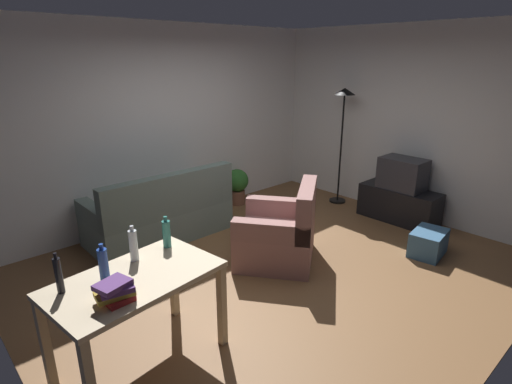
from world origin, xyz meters
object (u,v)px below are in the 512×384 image
object	(u,v)px
torchiere_lamp	(343,115)
couch	(161,216)
tv	(403,174)
bottle_blue	(103,264)
bottle_tall	(166,233)
bottle_clear	(133,245)
armchair	(281,234)
book_stack	(116,291)
tv_stand	(399,204)
potted_plant	(237,184)
bottle_dark	(59,275)
storage_box	(428,243)
desk	(136,290)

from	to	relation	value
torchiere_lamp	couch	bearing A→B (deg)	165.59
tv	couch	bearing A→B (deg)	57.60
bottle_blue	bottle_tall	size ratio (longest dim) A/B	1.04
couch	bottle_clear	distance (m)	2.13
tv	bottle_tall	size ratio (longest dim) A/B	2.23
armchair	book_stack	bearing A→B (deg)	-19.74
bottle_blue	book_stack	distance (m)	0.32
couch	torchiere_lamp	world-z (taller)	torchiere_lamp
couch	tv_stand	xyz separation A→B (m)	(2.81, -1.79, -0.07)
torchiere_lamp	bottle_tall	world-z (taller)	torchiere_lamp
couch	tv_stand	distance (m)	3.33
potted_plant	bottle_dark	distance (m)	3.93
book_stack	armchair	bearing A→B (deg)	16.51
bottle_blue	bottle_clear	world-z (taller)	bottle_clear
tv	storage_box	size ratio (longest dim) A/B	1.25
tv	bottle_dark	size ratio (longest dim) A/B	2.03
desk	bottle_blue	size ratio (longest dim) A/B	4.54
couch	torchiere_lamp	distance (m)	3.11
bottle_dark	tv_stand	bearing A→B (deg)	-0.23
storage_box	book_stack	xyz separation A→B (m)	(-3.61, 0.45, 0.69)
desk	storage_box	size ratio (longest dim) A/B	2.66
bottle_blue	book_stack	size ratio (longest dim) A/B	1.10
storage_box	bottle_clear	size ratio (longest dim) A/B	1.66
bottle_clear	bottle_tall	xyz separation A→B (m)	(0.31, 0.04, -0.01)
tv_stand	tv	distance (m)	0.46
tv	torchiere_lamp	world-z (taller)	torchiere_lamp
desk	book_stack	bearing A→B (deg)	-144.27
desk	book_stack	distance (m)	0.36
couch	bottle_dark	size ratio (longest dim) A/B	6.05
tv_stand	bottle_tall	size ratio (longest dim) A/B	4.09
torchiere_lamp	bottle_blue	distance (m)	4.44
tv	bottle_blue	distance (m)	4.28
torchiere_lamp	desk	world-z (taller)	torchiere_lamp
bottle_clear	bottle_tall	world-z (taller)	bottle_clear
storage_box	bottle_clear	bearing A→B (deg)	164.77
bottle_blue	potted_plant	bearing A→B (deg)	35.29
bottle_blue	bottle_tall	xyz separation A→B (m)	(0.60, 0.16, -0.01)
tv_stand	bottle_blue	size ratio (longest dim) A/B	3.92
potted_plant	torchiere_lamp	bearing A→B (deg)	-39.23
desk	bottle_dark	bearing A→B (deg)	156.07
torchiere_lamp	bottle_dark	size ratio (longest dim) A/B	6.13
bottle_dark	book_stack	size ratio (longest dim) A/B	1.15
armchair	bottle_clear	xyz separation A→B (m)	(-1.87, -0.22, 0.57)
book_stack	bottle_dark	bearing A→B (deg)	122.82
desk	bottle_clear	bearing A→B (deg)	55.78
couch	desk	distance (m)	2.33
bottle_blue	bottle_clear	bearing A→B (deg)	23.85
torchiere_lamp	bottle_tall	distance (m)	3.82
potted_plant	desk	bearing A→B (deg)	-141.86
storage_box	book_stack	bearing A→B (deg)	172.86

